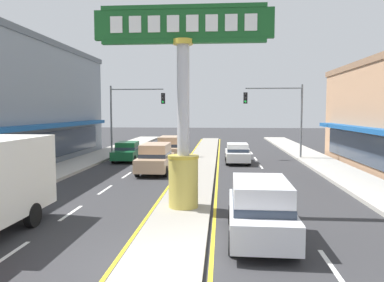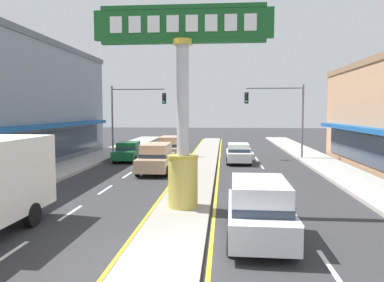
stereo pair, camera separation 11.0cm
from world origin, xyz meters
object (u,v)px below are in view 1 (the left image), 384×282
(suv_kerb_right, at_px, (155,158))
(traffic_light_left_side, at_px, (131,108))
(suv_near_right_lane, at_px, (260,209))
(sedan_far_right_lane, at_px, (237,153))
(district_sign, at_px, (183,106))
(sedan_mid_left_lane, at_px, (127,151))
(traffic_light_right_side, at_px, (280,108))
(suv_far_left_oncoming, at_px, (170,147))

(suv_kerb_right, bearing_deg, traffic_light_left_side, 113.58)
(suv_near_right_lane, height_order, sedan_far_right_lane, suv_near_right_lane)
(district_sign, bearing_deg, suv_near_right_lane, -50.08)
(suv_kerb_right, bearing_deg, district_sign, -73.06)
(district_sign, bearing_deg, traffic_light_left_side, 110.17)
(suv_near_right_lane, xyz_separation_m, sedan_mid_left_lane, (-8.81, 17.97, -0.20))
(district_sign, relative_size, traffic_light_right_side, 1.29)
(district_sign, height_order, traffic_light_left_side, district_sign)
(traffic_light_right_side, relative_size, suv_near_right_lane, 1.34)
(suv_near_right_lane, bearing_deg, district_sign, 129.92)
(suv_kerb_right, bearing_deg, sedan_mid_left_lane, 120.35)
(suv_far_left_oncoming, bearing_deg, sedan_mid_left_lane, -158.26)
(district_sign, bearing_deg, sedan_far_right_lane, 78.95)
(traffic_light_right_side, height_order, suv_far_left_oncoming, traffic_light_right_side)
(suv_far_left_oncoming, height_order, suv_kerb_right, same)
(sedan_far_right_lane, height_order, sedan_mid_left_lane, same)
(traffic_light_right_side, xyz_separation_m, sedan_far_right_lane, (-3.58, -2.59, -3.46))
(suv_kerb_right, bearing_deg, traffic_light_right_side, 40.09)
(suv_near_right_lane, relative_size, sedan_far_right_lane, 1.07)
(traffic_light_left_side, xyz_separation_m, suv_far_left_oncoming, (3.58, -1.26, -3.26))
(sedan_far_right_lane, xyz_separation_m, suv_kerb_right, (-5.51, -5.06, 0.20))
(sedan_far_right_lane, bearing_deg, suv_far_left_oncoming, 161.00)
(suv_far_left_oncoming, relative_size, suv_kerb_right, 1.00)
(traffic_light_left_side, xyz_separation_m, traffic_light_right_side, (12.68, -0.56, 0.00))
(sedan_mid_left_lane, bearing_deg, district_sign, -67.58)
(suv_far_left_oncoming, bearing_deg, suv_near_right_lane, -74.07)
(suv_near_right_lane, relative_size, sedan_mid_left_lane, 1.06)
(district_sign, xyz_separation_m, suv_far_left_oncoming, (-2.75, 15.99, -3.25))
(district_sign, distance_m, traffic_light_left_side, 18.38)
(district_sign, xyz_separation_m, sedan_far_right_lane, (2.75, 14.10, -3.44))
(district_sign, relative_size, traffic_light_left_side, 1.29)
(suv_near_right_lane, bearing_deg, sedan_mid_left_lane, 116.11)
(traffic_light_right_side, bearing_deg, suv_near_right_lane, -100.18)
(traffic_light_left_side, relative_size, suv_far_left_oncoming, 1.34)
(district_sign, distance_m, suv_near_right_lane, 5.38)
(district_sign, distance_m, suv_kerb_right, 9.99)
(traffic_light_right_side, xyz_separation_m, suv_kerb_right, (-9.09, -7.65, -3.26))
(sedan_mid_left_lane, distance_m, suv_far_left_oncoming, 3.56)
(traffic_light_left_side, relative_size, sedan_far_right_lane, 1.44)
(suv_near_right_lane, relative_size, suv_kerb_right, 1.01)
(district_sign, distance_m, sedan_far_right_lane, 14.77)
(suv_far_left_oncoming, xyz_separation_m, suv_kerb_right, (0.00, -6.96, 0.00))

